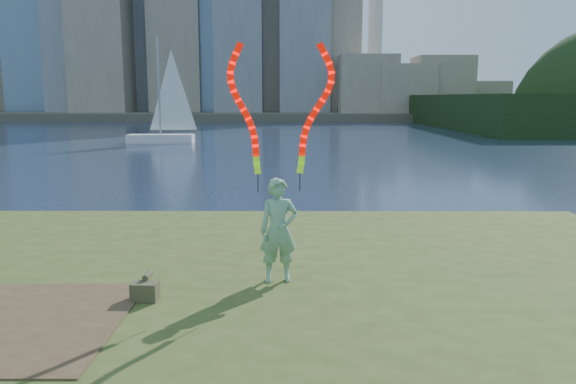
{
  "coord_description": "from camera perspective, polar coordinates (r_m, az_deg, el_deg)",
  "views": [
    {
      "loc": [
        1.61,
        -10.1,
        3.7
      ],
      "look_at": [
        1.56,
        1.0,
        1.82
      ],
      "focal_mm": 35.0,
      "sensor_mm": 36.0,
      "label": 1
    }
  ],
  "objects": [
    {
      "name": "canvas_bag",
      "position": [
        8.48,
        -14.31,
        -9.65
      ],
      "size": [
        0.39,
        0.44,
        0.36
      ],
      "rotation": [
        0.0,
        0.0,
        -0.06
      ],
      "color": "#3E4326",
      "rests_on": "grassy_knoll"
    },
    {
      "name": "ground",
      "position": [
        10.87,
        -8.39,
        -10.39
      ],
      "size": [
        320.0,
        320.0,
        0.0
      ],
      "primitive_type": "plane",
      "color": "#18253E",
      "rests_on": "ground"
    },
    {
      "name": "far_shore",
      "position": [
        105.16,
        -0.62,
        7.93
      ],
      "size": [
        320.0,
        40.0,
        1.2
      ],
      "primitive_type": "cube",
      "color": "brown",
      "rests_on": "ground"
    },
    {
      "name": "woman_with_ribbons",
      "position": [
        8.77,
        -0.95,
        -0.21
      ],
      "size": [
        2.04,
        0.52,
        4.04
      ],
      "rotation": [
        0.0,
        0.0,
        0.15
      ],
      "color": "#14652C",
      "rests_on": "grassy_knoll"
    },
    {
      "name": "grassy_knoll",
      "position": [
        8.65,
        -10.77,
        -13.45
      ],
      "size": [
        20.0,
        18.0,
        0.8
      ],
      "color": "#3A4A1A",
      "rests_on": "ground"
    },
    {
      "name": "sailboat",
      "position": [
        47.08,
        -12.5,
        6.68
      ],
      "size": [
        5.65,
        1.79,
        8.56
      ],
      "rotation": [
        0.0,
        0.0,
        0.02
      ],
      "color": "white",
      "rests_on": "ground"
    }
  ]
}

